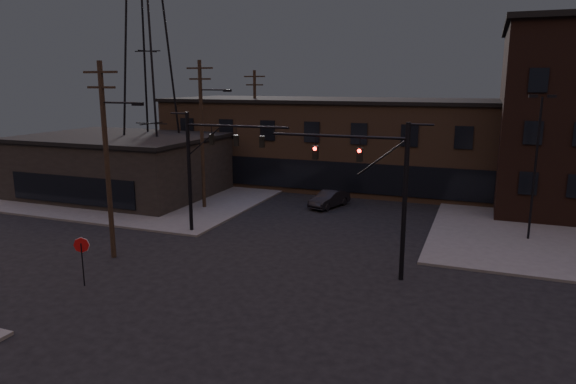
% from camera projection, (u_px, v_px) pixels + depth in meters
% --- Properties ---
extents(ground, '(140.00, 140.00, 0.00)m').
position_uv_depth(ground, '(248.00, 294.00, 24.41)').
color(ground, black).
rests_on(ground, ground).
extents(sidewalk_nw, '(30.00, 30.00, 0.15)m').
position_uv_depth(sidewalk_nw, '(146.00, 180.00, 52.20)').
color(sidewalk_nw, '#474744').
rests_on(sidewalk_nw, ground).
extents(building_row, '(40.00, 12.00, 8.00)m').
position_uv_depth(building_row, '(373.00, 145.00, 49.10)').
color(building_row, '#4C3828').
rests_on(building_row, ground).
extents(building_left, '(16.00, 12.00, 5.00)m').
position_uv_depth(building_left, '(121.00, 167.00, 45.51)').
color(building_left, black).
rests_on(building_left, ground).
extents(traffic_signal_near, '(7.12, 0.24, 8.00)m').
position_uv_depth(traffic_signal_near, '(382.00, 183.00, 25.59)').
color(traffic_signal_near, black).
rests_on(traffic_signal_near, ground).
extents(traffic_signal_far, '(7.12, 0.24, 8.00)m').
position_uv_depth(traffic_signal_far, '(206.00, 159.00, 33.01)').
color(traffic_signal_far, black).
rests_on(traffic_signal_far, ground).
extents(stop_sign, '(0.72, 0.33, 2.48)m').
position_uv_depth(stop_sign, '(82.00, 250.00, 25.02)').
color(stop_sign, black).
rests_on(stop_sign, ground).
extents(utility_pole_near, '(3.70, 0.28, 11.00)m').
position_uv_depth(utility_pole_near, '(107.00, 156.00, 28.32)').
color(utility_pole_near, black).
rests_on(utility_pole_near, ground).
extents(utility_pole_mid, '(3.70, 0.28, 11.50)m').
position_uv_depth(utility_pole_mid, '(203.00, 132.00, 39.56)').
color(utility_pole_mid, black).
rests_on(utility_pole_mid, ground).
extents(utility_pole_far, '(2.20, 0.28, 11.00)m').
position_uv_depth(utility_pole_far, '(255.00, 124.00, 50.95)').
color(utility_pole_far, black).
rests_on(utility_pole_far, ground).
extents(transmission_tower, '(7.00, 7.00, 25.00)m').
position_uv_depth(transmission_tower, '(147.00, 51.00, 44.53)').
color(transmission_tower, black).
rests_on(transmission_tower, ground).
extents(lot_light_a, '(1.50, 0.28, 9.14)m').
position_uv_depth(lot_light_a, '(537.00, 155.00, 31.44)').
color(lot_light_a, black).
rests_on(lot_light_a, ground).
extents(parked_car_lot_a, '(4.70, 2.37, 1.54)m').
position_uv_depth(parked_car_lot_a, '(570.00, 204.00, 38.45)').
color(parked_car_lot_a, black).
rests_on(parked_car_lot_a, sidewalk_ne).
extents(car_crossing, '(2.61, 4.34, 1.35)m').
position_uv_depth(car_crossing, '(329.00, 199.00, 41.22)').
color(car_crossing, black).
rests_on(car_crossing, ground).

